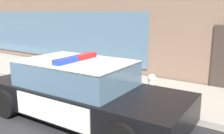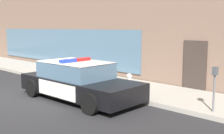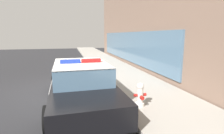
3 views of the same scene
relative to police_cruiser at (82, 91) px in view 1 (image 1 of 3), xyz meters
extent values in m
cube|color=#A39E93|center=(-1.88, 2.53, -0.60)|extent=(48.00, 2.81, 0.15)
cube|color=slate|center=(-7.08, 3.95, 0.77)|extent=(13.71, 0.08, 2.10)
cube|color=black|center=(0.06, 0.00, -0.18)|extent=(4.93, 2.00, 0.60)
cube|color=silver|center=(1.62, 0.04, -0.01)|extent=(1.70, 1.90, 0.05)
cube|color=silver|center=(-1.65, -0.04, -0.01)|extent=(1.41, 1.89, 0.05)
cube|color=silver|center=(-0.06, 0.96, -0.18)|extent=(2.05, 0.07, 0.51)
cube|color=silver|center=(-0.02, -0.96, -0.18)|extent=(2.05, 0.07, 0.51)
cube|color=yellow|center=(-0.06, 0.98, -0.18)|extent=(0.22, 0.02, 0.26)
cube|color=slate|center=(-0.14, 0.00, 0.39)|extent=(2.58, 1.76, 0.60)
cube|color=silver|center=(-0.14, 0.00, 0.68)|extent=(2.58, 1.76, 0.04)
cube|color=red|center=(-0.14, 0.34, 0.76)|extent=(0.21, 0.65, 0.11)
cube|color=blue|center=(-0.13, -0.34, 0.76)|extent=(0.21, 0.65, 0.11)
cylinder|color=black|center=(1.65, 0.99, -0.34)|extent=(0.68, 0.23, 0.68)
cylinder|color=black|center=(-1.58, 0.91, -0.34)|extent=(0.68, 0.23, 0.68)
cylinder|color=black|center=(-1.53, -0.98, -0.34)|extent=(0.68, 0.23, 0.68)
cylinder|color=silver|center=(1.01, 1.67, -0.48)|extent=(0.28, 0.28, 0.10)
cylinder|color=silver|center=(1.01, 1.67, -0.20)|extent=(0.19, 0.19, 0.45)
sphere|color=silver|center=(1.01, 1.67, 0.09)|extent=(0.22, 0.22, 0.22)
cylinder|color=#B21E19|center=(1.01, 1.67, 0.16)|extent=(0.06, 0.06, 0.05)
cylinder|color=#B21E19|center=(1.01, 1.52, -0.18)|extent=(0.09, 0.10, 0.09)
cylinder|color=#B21E19|center=(1.01, 1.81, -0.18)|extent=(0.09, 0.10, 0.09)
cylinder|color=#B21E19|center=(1.16, 1.67, -0.22)|extent=(0.10, 0.12, 0.12)
camera|label=1|loc=(3.66, -4.14, 1.80)|focal=39.28mm
camera|label=2|loc=(7.81, -6.27, 1.94)|focal=44.48mm
camera|label=3|loc=(5.78, -0.40, 1.61)|focal=28.35mm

